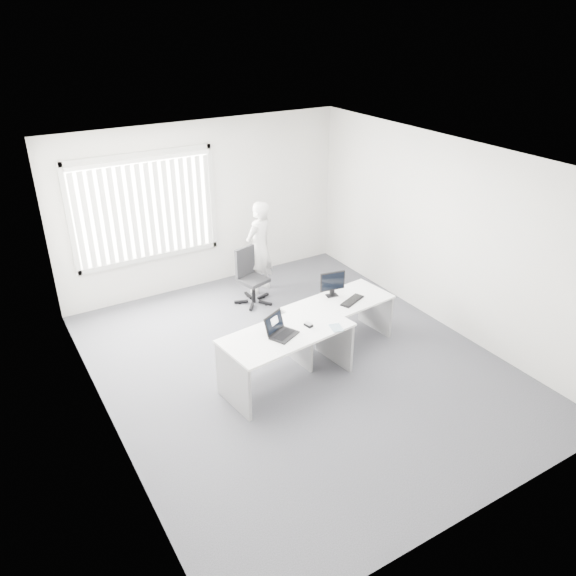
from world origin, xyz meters
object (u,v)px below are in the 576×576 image
desk_far (339,314)px  office_chair (252,286)px  desk_near (287,346)px  monitor (332,284)px  laptop (284,327)px  person (259,248)px

desk_far → office_chair: office_chair is taller
desk_far → office_chair: size_ratio=1.70×
desk_near → monitor: (1.11, 0.61, 0.33)m
desk_far → laptop: bearing=-163.7°
office_chair → laptop: bearing=-123.9°
desk_far → laptop: laptop is taller
desk_near → laptop: laptop is taller
desk_near → laptop: 0.36m
office_chair → desk_near: bearing=-122.6°
laptop → desk_far: bearing=-3.4°
monitor → laptop: bearing=-140.1°
laptop → monitor: monitor is taller
monitor → office_chair: bearing=116.8°
person → monitor: (0.16, -1.88, 0.08)m
office_chair → person: person is taller
desk_near → office_chair: bearing=66.9°
desk_near → monitor: bearing=22.0°
desk_far → person: (-0.14, 2.08, 0.30)m
person → laptop: person is taller
desk_near → laptop: (-0.08, -0.07, 0.34)m
desk_near → desk_far: size_ratio=1.10×
person → monitor: size_ratio=4.29×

